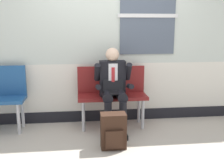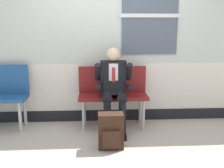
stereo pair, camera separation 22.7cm
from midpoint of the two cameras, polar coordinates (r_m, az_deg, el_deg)
ground_plane at (r=4.25m, az=1.20°, el=-10.11°), size 18.00×18.00×0.00m
station_wall at (r=4.53m, az=0.76°, el=11.62°), size 6.82×0.17×3.16m
bench_with_person at (r=4.39m, az=1.65°, el=-1.51°), size 1.09×0.42×0.96m
person_seated at (r=4.16m, az=1.90°, el=-0.60°), size 0.57×0.70×1.28m
backpack at (r=3.67m, az=1.55°, el=-9.88°), size 0.34×0.25×0.48m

